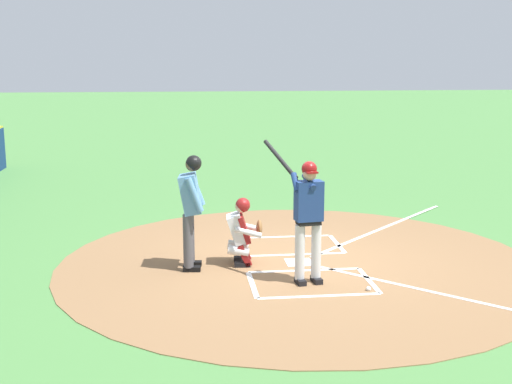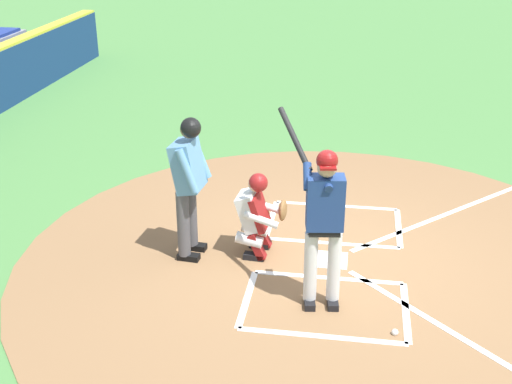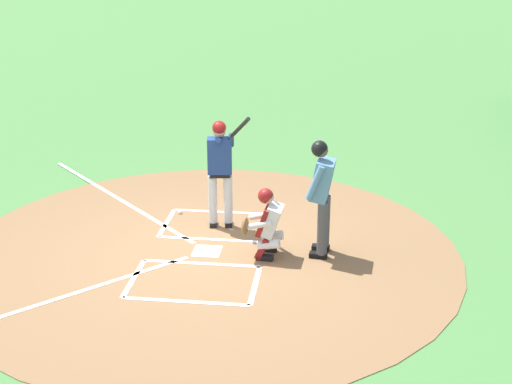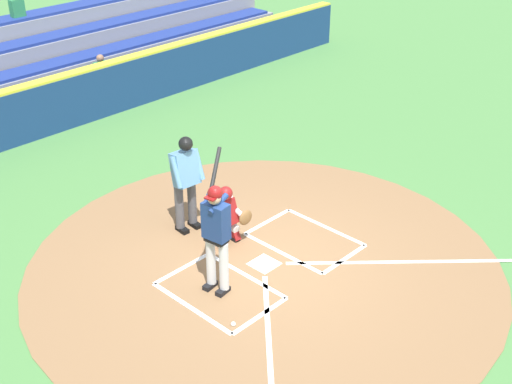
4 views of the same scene
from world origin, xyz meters
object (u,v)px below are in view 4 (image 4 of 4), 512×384
catcher (226,214)px  baseball (233,324)px  plate_umpire (186,177)px  batter (216,231)px

catcher → baseball: bearing=48.2°
catcher → plate_umpire: (0.17, -0.83, 0.49)m
batter → baseball: size_ratio=28.76×
batter → plate_umpire: bearing=-117.3°
plate_umpire → baseball: bearing=61.9°
baseball → batter: bearing=-119.7°
batter → plate_umpire: batter is taller
catcher → plate_umpire: 0.98m
catcher → plate_umpire: size_ratio=0.61×
plate_umpire → batter: bearing=62.7°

